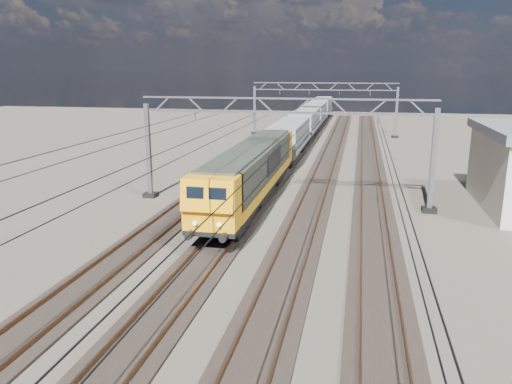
% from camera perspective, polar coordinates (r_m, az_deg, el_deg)
% --- Properties ---
extents(ground, '(160.00, 160.00, 0.00)m').
position_cam_1_polar(ground, '(30.04, 1.83, -3.36)').
color(ground, '#29241F').
rests_on(ground, ground).
extents(track_outer_west, '(2.60, 140.00, 0.30)m').
position_cam_1_polar(track_outer_west, '(31.56, -8.97, -2.53)').
color(track_outer_west, black).
rests_on(track_outer_west, ground).
extents(track_loco, '(2.60, 140.00, 0.30)m').
position_cam_1_polar(track_loco, '(30.41, -1.89, -3.00)').
color(track_loco, black).
rests_on(track_loco, ground).
extents(track_inner_east, '(2.60, 140.00, 0.30)m').
position_cam_1_polar(track_inner_east, '(29.76, 5.63, -3.44)').
color(track_inner_east, black).
rests_on(track_inner_east, ground).
extents(track_outer_east, '(2.60, 140.00, 0.30)m').
position_cam_1_polar(track_outer_east, '(29.63, 13.36, -3.84)').
color(track_outer_east, black).
rests_on(track_outer_east, ground).
extents(catenary_gantry_mid, '(19.90, 0.90, 7.11)m').
position_cam_1_polar(catenary_gantry_mid, '(33.02, 3.09, 5.17)').
color(catenary_gantry_mid, gray).
rests_on(catenary_gantry_mid, ground).
extents(catenary_gantry_far, '(19.90, 0.90, 7.11)m').
position_cam_1_polar(catenary_gantry_far, '(68.62, 7.75, 9.62)').
color(catenary_gantry_far, gray).
rests_on(catenary_gantry_far, ground).
extents(overhead_wires, '(12.03, 140.00, 0.53)m').
position_cam_1_polar(overhead_wires, '(36.73, 4.09, 8.94)').
color(overhead_wires, black).
rests_on(overhead_wires, ground).
extents(locomotive, '(2.76, 21.10, 3.62)m').
position_cam_1_polar(locomotive, '(33.28, -0.45, 2.50)').
color(locomotive, black).
rests_on(locomotive, ground).
extents(hopper_wagon_lead, '(3.38, 13.00, 3.25)m').
position_cam_1_polar(hopper_wagon_lead, '(50.50, 3.82, 6.29)').
color(hopper_wagon_lead, black).
rests_on(hopper_wagon_lead, ground).
extents(hopper_wagon_mid, '(3.38, 13.00, 3.25)m').
position_cam_1_polar(hopper_wagon_mid, '(64.50, 5.61, 7.92)').
color(hopper_wagon_mid, black).
rests_on(hopper_wagon_mid, ground).
extents(hopper_wagon_third, '(3.38, 13.00, 3.25)m').
position_cam_1_polar(hopper_wagon_third, '(78.56, 6.77, 8.96)').
color(hopper_wagon_third, black).
rests_on(hopper_wagon_third, ground).
extents(hopper_wagon_fourth, '(3.38, 13.00, 3.25)m').
position_cam_1_polar(hopper_wagon_fourth, '(92.67, 7.57, 9.68)').
color(hopper_wagon_fourth, black).
rests_on(hopper_wagon_fourth, ground).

